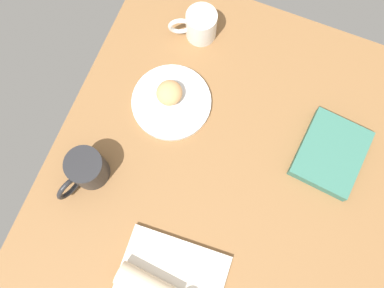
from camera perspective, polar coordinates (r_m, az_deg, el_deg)
dining_table at (r=109.53cm, az=3.85°, el=-6.62°), size 110.00×90.00×4.00cm
round_plate at (r=112.75cm, az=-2.79°, el=5.66°), size 21.13×21.13×1.40cm
scone_pastry at (r=110.35cm, az=-3.07°, el=6.91°), size 7.15×6.92×4.88cm
breakfast_wrap at (r=102.46cm, az=-6.03°, el=-18.59°), size 6.88×15.21×5.67cm
book_stack at (r=113.09cm, az=18.21°, el=-1.22°), size 20.55×17.23×3.47cm
coffee_mug at (r=117.99cm, az=1.05°, el=15.74°), size 8.50×12.55×9.06cm
second_mug at (r=106.13cm, az=-14.06°, el=-3.36°), size 14.18×9.20×10.24cm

